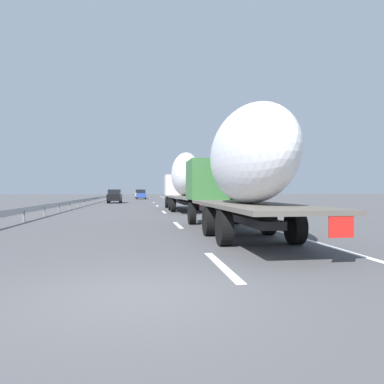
{
  "coord_description": "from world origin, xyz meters",
  "views": [
    {
      "loc": [
        -5.68,
        -0.08,
        1.62
      ],
      "look_at": [
        24.32,
        -4.28,
        1.51
      ],
      "focal_mm": 34.13,
      "sensor_mm": 36.0,
      "label": 1
    }
  ],
  "objects_px": {
    "truck_lead": "(184,179)",
    "car_black_suv": "(115,196)",
    "truck_trailing": "(239,167)",
    "car_white_van": "(141,193)",
    "road_sign": "(193,185)",
    "car_blue_sedan": "(141,194)",
    "car_yellow_coupe": "(140,194)"
  },
  "relations": [
    {
      "from": "truck_lead",
      "to": "truck_trailing",
      "type": "relative_size",
      "value": 1.0
    },
    {
      "from": "truck_trailing",
      "to": "car_yellow_coupe",
      "type": "distance_m",
      "value": 70.43
    },
    {
      "from": "car_white_van",
      "to": "car_blue_sedan",
      "type": "xyz_separation_m",
      "value": [
        -23.38,
        0.02,
        0.0
      ]
    },
    {
      "from": "car_blue_sedan",
      "to": "car_yellow_coupe",
      "type": "xyz_separation_m",
      "value": [
        11.73,
        0.34,
        0.01
      ]
    },
    {
      "from": "car_black_suv",
      "to": "road_sign",
      "type": "distance_m",
      "value": 10.54
    },
    {
      "from": "car_black_suv",
      "to": "truck_trailing",
      "type": "bearing_deg",
      "value": -169.08
    },
    {
      "from": "road_sign",
      "to": "truck_trailing",
      "type": "bearing_deg",
      "value": 174.71
    },
    {
      "from": "car_black_suv",
      "to": "car_yellow_coupe",
      "type": "height_order",
      "value": "car_yellow_coupe"
    },
    {
      "from": "car_white_van",
      "to": "car_yellow_coupe",
      "type": "relative_size",
      "value": 1.04
    },
    {
      "from": "truck_lead",
      "to": "car_blue_sedan",
      "type": "distance_m",
      "value": 41.52
    },
    {
      "from": "car_black_suv",
      "to": "road_sign",
      "type": "relative_size",
      "value": 1.34
    },
    {
      "from": "truck_trailing",
      "to": "car_blue_sedan",
      "type": "height_order",
      "value": "truck_trailing"
    },
    {
      "from": "car_blue_sedan",
      "to": "car_black_suv",
      "type": "distance_m",
      "value": 22.66
    },
    {
      "from": "truck_lead",
      "to": "car_black_suv",
      "type": "xyz_separation_m",
      "value": [
        18.94,
        6.98,
        -1.68
      ]
    },
    {
      "from": "car_white_van",
      "to": "car_blue_sedan",
      "type": "relative_size",
      "value": 0.97
    },
    {
      "from": "car_white_van",
      "to": "car_black_suv",
      "type": "distance_m",
      "value": 45.91
    },
    {
      "from": "truck_lead",
      "to": "road_sign",
      "type": "relative_size",
      "value": 3.72
    },
    {
      "from": "truck_lead",
      "to": "car_yellow_coupe",
      "type": "bearing_deg",
      "value": 4.15
    },
    {
      "from": "car_black_suv",
      "to": "truck_lead",
      "type": "bearing_deg",
      "value": -159.77
    },
    {
      "from": "car_black_suv",
      "to": "car_white_van",
      "type": "bearing_deg",
      "value": -4.35
    },
    {
      "from": "car_white_van",
      "to": "car_black_suv",
      "type": "xyz_separation_m",
      "value": [
        -45.78,
        3.48,
        -0.02
      ]
    },
    {
      "from": "car_white_van",
      "to": "road_sign",
      "type": "height_order",
      "value": "road_sign"
    },
    {
      "from": "truck_lead",
      "to": "road_sign",
      "type": "xyz_separation_m",
      "value": [
        16.22,
        -3.1,
        -0.26
      ]
    },
    {
      "from": "car_black_suv",
      "to": "road_sign",
      "type": "xyz_separation_m",
      "value": [
        -2.72,
        -10.08,
        1.42
      ]
    },
    {
      "from": "truck_lead",
      "to": "car_black_suv",
      "type": "distance_m",
      "value": 20.25
    },
    {
      "from": "road_sign",
      "to": "car_black_suv",
      "type": "bearing_deg",
      "value": 74.92
    },
    {
      "from": "truck_trailing",
      "to": "car_white_van",
      "type": "relative_size",
      "value": 2.85
    },
    {
      "from": "truck_lead",
      "to": "road_sign",
      "type": "bearing_deg",
      "value": -10.82
    },
    {
      "from": "truck_lead",
      "to": "truck_trailing",
      "type": "xyz_separation_m",
      "value": [
        -17.25,
        -0.0,
        -0.1
      ]
    },
    {
      "from": "car_yellow_coupe",
      "to": "road_sign",
      "type": "bearing_deg",
      "value": -169.31
    },
    {
      "from": "car_black_suv",
      "to": "car_yellow_coupe",
      "type": "distance_m",
      "value": 34.27
    },
    {
      "from": "car_white_van",
      "to": "car_blue_sedan",
      "type": "height_order",
      "value": "car_white_van"
    }
  ]
}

